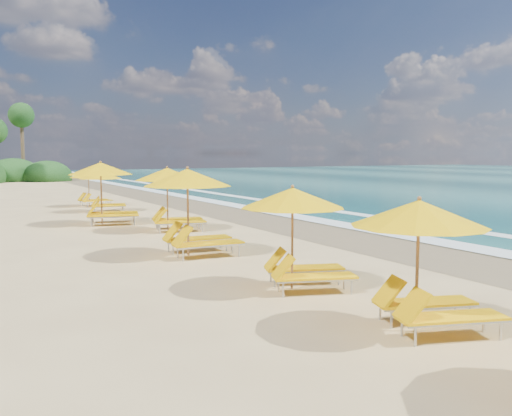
% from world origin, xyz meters
% --- Properties ---
extents(ground, '(160.00, 160.00, 0.00)m').
position_xyz_m(ground, '(0.00, 0.00, 0.00)').
color(ground, tan).
rests_on(ground, ground).
extents(wet_sand, '(4.00, 160.00, 0.01)m').
position_xyz_m(wet_sand, '(4.00, 0.00, 0.01)').
color(wet_sand, olive).
rests_on(wet_sand, ground).
extents(surf_foam, '(4.00, 160.00, 0.01)m').
position_xyz_m(surf_foam, '(6.70, 0.00, 0.03)').
color(surf_foam, white).
rests_on(surf_foam, ground).
extents(station_2, '(2.80, 2.75, 2.19)m').
position_xyz_m(station_2, '(-1.53, -8.12, 1.22)').
color(station_2, olive).
rests_on(station_2, ground).
extents(station_3, '(2.84, 2.80, 2.21)m').
position_xyz_m(station_3, '(-1.73, -4.85, 1.24)').
color(station_3, olive).
rests_on(station_3, ground).
extents(station_4, '(2.86, 2.69, 2.50)m').
position_xyz_m(station_4, '(-2.14, -0.27, 1.40)').
color(station_4, olive).
rests_on(station_4, ground).
extents(station_5, '(2.97, 2.88, 2.39)m').
position_xyz_m(station_5, '(-0.90, 4.63, 1.34)').
color(station_5, olive).
rests_on(station_5, ground).
extents(station_6, '(3.20, 3.10, 2.56)m').
position_xyz_m(station_6, '(-2.53, 7.70, 1.44)').
color(station_6, olive).
rests_on(station_6, ground).
extents(station_7, '(2.56, 2.47, 2.08)m').
position_xyz_m(station_7, '(-1.43, 12.40, 1.16)').
color(station_7, olive).
rests_on(station_7, ground).
extents(station_8, '(2.30, 2.16, 2.00)m').
position_xyz_m(station_8, '(-1.31, 15.52, 1.12)').
color(station_8, olive).
rests_on(station_8, ground).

